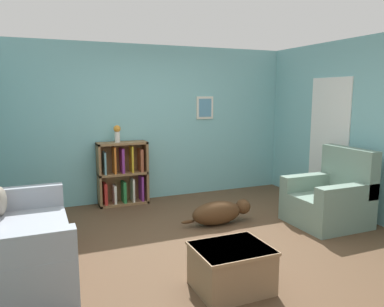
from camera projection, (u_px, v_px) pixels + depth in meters
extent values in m
plane|color=brown|center=(205.00, 244.00, 4.53)|extent=(14.00, 14.00, 0.00)
cube|color=#7AB7BC|center=(150.00, 123.00, 6.38)|extent=(5.60, 0.10, 2.60)
cube|color=silver|center=(205.00, 108.00, 6.66)|extent=(0.32, 0.02, 0.40)
cube|color=#568EAD|center=(205.00, 108.00, 6.65)|extent=(0.24, 0.01, 0.32)
cube|color=#7AB7BC|center=(368.00, 129.00, 5.30)|extent=(0.10, 5.00, 2.60)
cube|color=white|center=(328.00, 143.00, 5.96)|extent=(0.02, 0.84, 2.05)
sphere|color=tan|center=(344.00, 147.00, 5.64)|extent=(0.05, 0.05, 0.05)
cube|color=#9399A3|center=(25.00, 252.00, 3.74)|extent=(0.87, 1.77, 0.46)
cube|color=#9399A3|center=(19.00, 249.00, 2.95)|extent=(0.87, 0.16, 0.26)
cube|color=#9399A3|center=(24.00, 197.00, 4.42)|extent=(0.87, 0.16, 0.26)
ellipsoid|color=gray|center=(0.00, 201.00, 4.15)|extent=(0.14, 0.32, 0.32)
cube|color=olive|center=(99.00, 175.00, 5.95)|extent=(0.04, 0.30, 1.03)
cube|color=olive|center=(146.00, 171.00, 6.24)|extent=(0.04, 0.30, 1.03)
cube|color=olive|center=(121.00, 172.00, 6.22)|extent=(0.80, 0.02, 1.03)
cube|color=olive|center=(124.00, 203.00, 6.17)|extent=(0.80, 0.30, 0.04)
cube|color=olive|center=(123.00, 173.00, 6.10)|extent=(0.80, 0.30, 0.04)
cube|color=olive|center=(122.00, 143.00, 6.02)|extent=(0.80, 0.30, 0.04)
cube|color=#B22823|center=(105.00, 194.00, 6.02)|extent=(0.05, 0.22, 0.36)
cube|color=#60939E|center=(104.00, 163.00, 5.94)|extent=(0.03, 0.22, 0.36)
cube|color=silver|center=(114.00, 195.00, 6.08)|extent=(0.04, 0.22, 0.31)
cube|color=orange|center=(114.00, 160.00, 6.00)|extent=(0.03, 0.22, 0.43)
cube|color=#287A3D|center=(124.00, 192.00, 6.14)|extent=(0.05, 0.22, 0.36)
cube|color=#7A2D84|center=(122.00, 160.00, 6.05)|extent=(0.04, 0.22, 0.40)
cube|color=silver|center=(132.00, 190.00, 6.19)|extent=(0.03, 0.22, 0.40)
cube|color=gold|center=(131.00, 159.00, 6.10)|extent=(0.03, 0.22, 0.43)
cube|color=#7A2D84|center=(141.00, 188.00, 6.25)|extent=(0.04, 0.22, 0.43)
cube|color=brown|center=(141.00, 160.00, 6.17)|extent=(0.05, 0.22, 0.37)
cube|color=gray|center=(326.00, 209.00, 5.19)|extent=(0.93, 0.90, 0.42)
cube|color=gray|center=(349.00, 170.00, 5.25)|extent=(0.18, 0.90, 0.64)
cube|color=gray|center=(347.00, 194.00, 4.82)|extent=(0.93, 0.18, 0.22)
cube|color=gray|center=(310.00, 182.00, 5.47)|extent=(0.93, 0.18, 0.22)
cube|color=#846647|center=(231.00, 268.00, 3.45)|extent=(0.66, 0.55, 0.41)
cube|color=#8F6E4D|center=(232.00, 248.00, 3.42)|extent=(0.69, 0.58, 0.03)
ellipsoid|color=#472D19|center=(217.00, 213.00, 5.17)|extent=(0.73, 0.30, 0.33)
sphere|color=#472D19|center=(243.00, 207.00, 5.32)|extent=(0.22, 0.22, 0.22)
ellipsoid|color=#472D19|center=(188.00, 222.00, 5.06)|extent=(0.20, 0.05, 0.05)
cylinder|color=silver|center=(117.00, 137.00, 5.97)|extent=(0.09, 0.09, 0.17)
sphere|color=orange|center=(117.00, 129.00, 5.95)|extent=(0.11, 0.11, 0.11)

